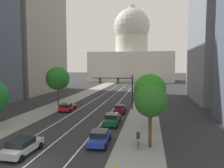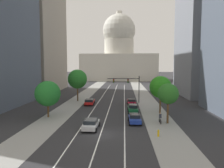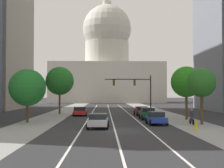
% 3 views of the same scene
% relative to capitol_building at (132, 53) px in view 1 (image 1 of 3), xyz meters
% --- Properties ---
extents(ground_plane, '(400.00, 400.00, 0.00)m').
position_rel_capitol_building_xyz_m(ground_plane, '(0.00, -59.76, -14.86)').
color(ground_plane, '#2B2B2D').
extents(sidewalk_left, '(4.91, 130.00, 0.01)m').
position_rel_capitol_building_xyz_m(sidewalk_left, '(-8.82, -64.76, -14.85)').
color(sidewalk_left, gray).
rests_on(sidewalk_left, ground).
extents(sidewalk_right, '(4.91, 130.00, 0.01)m').
position_rel_capitol_building_xyz_m(sidewalk_right, '(8.82, -64.76, -14.85)').
color(sidewalk_right, gray).
rests_on(sidewalk_right, ground).
extents(lane_stripe_left, '(0.16, 90.00, 0.01)m').
position_rel_capitol_building_xyz_m(lane_stripe_left, '(-3.18, -74.76, -14.85)').
color(lane_stripe_left, white).
rests_on(lane_stripe_left, ground).
extents(lane_stripe_center, '(0.16, 90.00, 0.01)m').
position_rel_capitol_building_xyz_m(lane_stripe_center, '(0.00, -74.76, -14.85)').
color(lane_stripe_center, white).
rests_on(lane_stripe_center, ground).
extents(lane_stripe_right, '(0.16, 90.00, 0.01)m').
position_rel_capitol_building_xyz_m(lane_stripe_right, '(3.18, -74.76, -14.85)').
color(lane_stripe_right, white).
rests_on(lane_stripe_right, ground).
extents(office_tower_far_left, '(16.61, 26.06, 45.22)m').
position_rel_capitol_building_xyz_m(office_tower_far_left, '(-27.89, -53.99, 7.78)').
color(office_tower_far_left, '#9E9384').
rests_on(office_tower_far_left, ground).
extents(capitol_building, '(42.80, 22.33, 39.64)m').
position_rel_capitol_building_xyz_m(capitol_building, '(0.00, 0.00, 0.00)').
color(capitol_building, beige).
rests_on(capitol_building, ground).
extents(car_red, '(2.25, 4.56, 1.42)m').
position_rel_capitol_building_xyz_m(car_red, '(-4.76, -79.12, -14.12)').
color(car_red, red).
rests_on(car_red, ground).
extents(car_green, '(2.01, 4.66, 1.57)m').
position_rel_capitol_building_xyz_m(car_green, '(4.77, -86.52, -14.06)').
color(car_green, '#14512D').
rests_on(car_green, ground).
extents(car_silver, '(2.21, 4.47, 1.47)m').
position_rel_capitol_building_xyz_m(car_silver, '(-1.59, -97.72, -14.09)').
color(car_silver, '#B2B5BA').
rests_on(car_silver, ground).
extents(car_crimson, '(2.15, 4.83, 1.43)m').
position_rel_capitol_building_xyz_m(car_crimson, '(4.78, -78.77, -14.11)').
color(car_crimson, maroon).
rests_on(car_crimson, ground).
extents(car_blue, '(2.08, 4.11, 1.44)m').
position_rel_capitol_building_xyz_m(car_blue, '(4.77, -94.06, -14.11)').
color(car_blue, '#1E389E').
rests_on(car_blue, ground).
extents(traffic_signal_mast, '(7.71, 0.39, 6.45)m').
position_rel_capitol_building_xyz_m(traffic_signal_mast, '(4.23, -75.80, -10.31)').
color(traffic_signal_mast, black).
rests_on(traffic_signal_mast, ground).
extents(cyclist, '(0.37, 1.70, 1.72)m').
position_rel_capitol_building_xyz_m(cyclist, '(8.75, -94.04, -14.01)').
color(cyclist, black).
rests_on(cyclist, ground).
extents(street_tree_far_right, '(3.23, 3.23, 6.29)m').
position_rel_capitol_building_xyz_m(street_tree_far_right, '(9.92, -93.90, -10.22)').
color(street_tree_far_right, '#51381E').
rests_on(street_tree_far_right, ground).
extents(street_tree_mid_left, '(4.77, 4.77, 7.96)m').
position_rel_capitol_building_xyz_m(street_tree_mid_left, '(-8.53, -74.43, -9.30)').
color(street_tree_mid_left, '#51381E').
rests_on(street_tree_mid_left, ground).
extents(street_tree_near_right, '(4.11, 4.11, 7.06)m').
position_rel_capitol_building_xyz_m(street_tree_near_right, '(9.86, -87.09, -9.87)').
color(street_tree_near_right, '#51381E').
rests_on(street_tree_near_right, ground).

